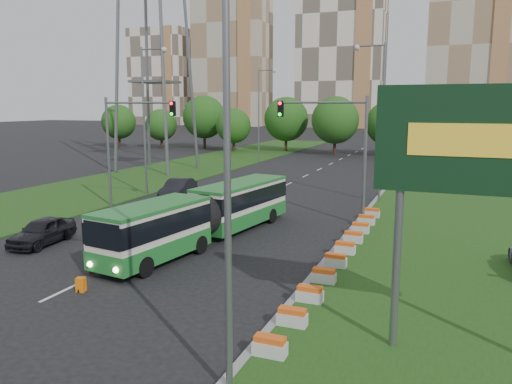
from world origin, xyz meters
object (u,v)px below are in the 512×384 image
at_px(billboard, 488,153).
at_px(car_left_near, 42,231).
at_px(traffic_mast_left, 126,135).
at_px(articulated_bus, 205,215).
at_px(traffic_mast_median, 339,139).
at_px(pedestrian, 92,253).
at_px(shopping_trolley, 81,285).
at_px(car_left_far, 178,189).

xyz_separation_m(billboard, car_left_near, (-21.24, 5.24, -5.44)).
xyz_separation_m(traffic_mast_left, articulated_bus, (9.28, -6.01, -3.84)).
height_order(billboard, traffic_mast_median, same).
xyz_separation_m(articulated_bus, pedestrian, (-2.27, -6.54, -0.58)).
bearing_deg(traffic_mast_median, shopping_trolley, -114.28).
distance_m(traffic_mast_median, articulated_bus, 9.92).
distance_m(traffic_mast_left, articulated_bus, 11.71).
bearing_deg(articulated_bus, pedestrian, -100.72).
xyz_separation_m(billboard, car_left_far, (-21.19, 19.58, -5.37)).
relative_size(car_left_near, pedestrian, 2.29).
distance_m(traffic_mast_median, car_left_near, 18.08).
bearing_deg(car_left_near, shopping_trolley, -42.00).
bearing_deg(pedestrian, traffic_mast_left, 20.78).
bearing_deg(car_left_near, traffic_mast_median, 31.88).
relative_size(billboard, traffic_mast_left, 1.00).
bearing_deg(articulated_bus, traffic_mast_median, 58.45).
distance_m(traffic_mast_median, shopping_trolley, 17.87).
distance_m(billboard, shopping_trolley, 15.67).
bearing_deg(billboard, traffic_mast_median, 115.03).
height_order(car_left_near, pedestrian, pedestrian).
xyz_separation_m(articulated_bus, shopping_trolley, (-1.18, -8.62, -1.22)).
bearing_deg(shopping_trolley, traffic_mast_median, 52.46).
relative_size(traffic_mast_median, pedestrian, 4.33).
bearing_deg(pedestrian, traffic_mast_median, -39.43).
distance_m(car_left_far, shopping_trolley, 20.33).
relative_size(billboard, car_left_far, 1.66).
distance_m(billboard, car_left_near, 22.55).
xyz_separation_m(billboard, traffic_mast_left, (-22.63, 15.00, -0.81)).
bearing_deg(shopping_trolley, billboard, -14.75).
height_order(billboard, car_left_far, billboard).
relative_size(car_left_near, shopping_trolley, 7.20).
bearing_deg(shopping_trolley, articulated_bus, 68.96).
bearing_deg(car_left_far, pedestrian, -81.40).
distance_m(traffic_mast_left, car_left_near, 10.90).
distance_m(billboard, pedestrian, 16.65).
bearing_deg(shopping_trolley, pedestrian, 104.47).
xyz_separation_m(car_left_far, pedestrian, (5.58, -17.12, 0.13)).
relative_size(traffic_mast_median, shopping_trolley, 13.58).
height_order(car_left_far, pedestrian, pedestrian).
distance_m(car_left_far, pedestrian, 18.01).
distance_m(billboard, articulated_bus, 16.75).
bearing_deg(car_left_near, billboard, -19.99).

